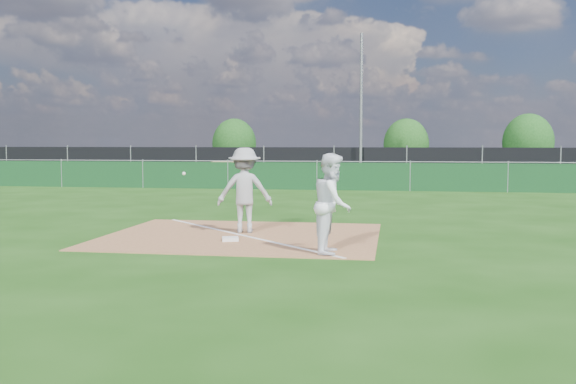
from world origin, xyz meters
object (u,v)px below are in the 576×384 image
Objects in this scene: first_base at (230,239)px; tree_right at (528,142)px; car_left at (235,162)px; tree_mid at (406,144)px; light_pole at (361,107)px; play_at_first at (245,190)px; car_mid at (314,164)px; runner at (333,204)px; car_right at (429,166)px; tree_left at (234,144)px.

tree_right is (12.45, 33.27, 2.03)m from first_base.
car_left is 12.44m from tree_mid.
light_pole reaches higher than tree_mid.
play_at_first is 0.50× the size of car_mid.
tree_mid reaches higher than play_at_first.
light_pole is 22.88m from first_base.
play_at_first is 26.64m from car_left.
first_base is at bearing -110.52° from tree_right.
play_at_first reaches higher than car_left.
tree_mid is 0.93× the size of tree_right.
tree_right reaches higher than car_left.
tree_mid is at bearing 75.74° from light_pole.
light_pole is at bearing 3.11° from runner.
tree_mid is (-1.34, 5.45, 1.31)m from car_right.
play_at_first is at bearing -94.17° from light_pole.
runner reaches higher than first_base.
runner is 0.40× the size of car_left.
light_pole is 23.68× the size of first_base.
tree_right reaches higher than tree_mid.
car_mid is at bearing 93.36° from first_base.
car_left is (-6.72, 27.03, 0.76)m from first_base.
light_pole is 1.90× the size of car_mid.
play_at_first is 26.07m from car_mid.
tree_left is at bearing 179.39° from tree_mid.
tree_right reaches higher than first_base.
tree_mid reaches higher than runner.
car_left is at bearing 72.86° from car_mid.
play_at_first is at bearing 177.16° from car_right.
tree_left is 0.94× the size of tree_right.
play_at_first is at bearing -172.50° from car_left.
runner is 0.45× the size of car_right.
tree_left reaches higher than car_mid.
car_left reaches higher than car_mid.
car_left is at bearing 103.96° from first_base.
first_base is (-1.57, -22.48, -3.94)m from light_pole.
runner reaches higher than car_right.
car_right is (3.29, 28.52, -0.32)m from runner.
car_right is at bearing -5.15° from runner.
play_at_first is at bearing 45.13° from runner.
tree_right is (12.44, 32.01, 1.09)m from play_at_first.
tree_left reaches higher than car_left.
tree_left reaches higher than runner.
car_left is 1.12× the size of car_right.
runner reaches higher than car_mid.
car_right is 1.04× the size of tree_right.
light_pole is 4.25× the size of runner.
first_base is 0.08× the size of tree_right.
light_pole reaches higher than runner.
car_left is (-6.74, 25.78, -0.18)m from play_at_first.
tree_left is at bearing 77.05° from car_right.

